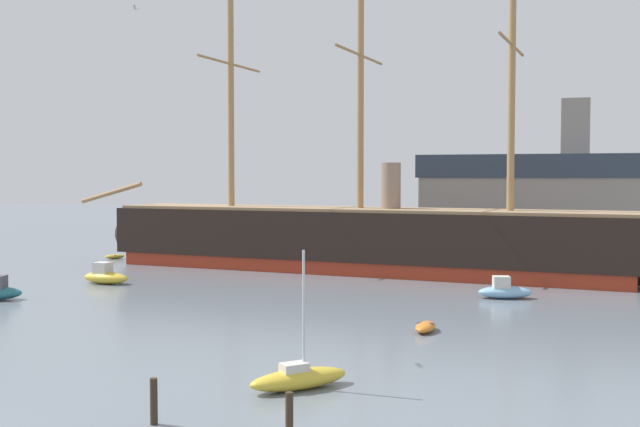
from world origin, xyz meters
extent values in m
cube|color=maroon|center=(3.58, 51.24, 0.66)|extent=(51.17, 13.39, 1.32)
cube|color=black|center=(3.58, 51.24, 3.67)|extent=(53.30, 13.95, 4.71)
ellipsoid|color=black|center=(-20.51, 54.05, 3.01)|extent=(10.25, 8.17, 6.03)
ellipsoid|color=black|center=(27.68, 48.44, 3.01)|extent=(10.25, 8.17, 6.03)
cube|color=#9E7F5B|center=(3.58, 51.24, 6.17)|extent=(52.18, 13.20, 0.28)
cylinder|color=#A37A4C|center=(-10.82, 52.92, 18.27)|extent=(0.66, 0.66, 24.49)
cylinder|color=#A37A4C|center=(-10.82, 52.92, 21.21)|extent=(1.72, 12.60, 0.26)
cylinder|color=#A37A4C|center=(3.58, 51.24, 18.27)|extent=(0.66, 0.66, 24.49)
cylinder|color=#A37A4C|center=(3.58, 51.24, 21.21)|extent=(1.72, 12.60, 0.26)
cylinder|color=#A37A4C|center=(17.99, 49.57, 18.27)|extent=(0.66, 0.66, 24.49)
cylinder|color=#A37A4C|center=(17.99, 49.57, 21.21)|extent=(1.72, 12.60, 0.26)
cylinder|color=#A37A4C|center=(-26.40, 54.73, 7.55)|extent=(8.34, 1.43, 2.51)
cylinder|color=gray|center=(6.73, 50.88, 8.38)|extent=(1.88, 1.88, 4.71)
ellipsoid|color=gold|center=(10.77, 10.21, 0.45)|extent=(4.32, 4.39, 0.90)
cube|color=beige|center=(10.61, 10.04, 0.96)|extent=(1.38, 1.39, 0.47)
cylinder|color=silver|center=(10.94, 10.38, 3.44)|extent=(0.12, 0.12, 5.45)
ellipsoid|color=orange|center=(14.24, 24.15, 0.30)|extent=(1.32, 2.64, 0.61)
cube|color=#4C4C51|center=(14.24, 24.15, 0.53)|extent=(0.97, 0.31, 0.09)
ellipsoid|color=gold|center=(-15.83, 36.76, 0.52)|extent=(4.66, 2.37, 1.04)
cube|color=beige|center=(-16.14, 36.79, 1.36)|extent=(1.50, 1.36, 1.04)
ellipsoid|color=#7FB2D6|center=(18.18, 38.52, 0.48)|extent=(4.38, 2.60, 0.96)
cube|color=beige|center=(17.90, 38.45, 1.24)|extent=(1.47, 1.37, 0.96)
ellipsoid|color=gold|center=(-26.20, 54.90, 0.25)|extent=(2.27, 2.01, 0.50)
cube|color=beige|center=(-26.20, 54.90, 0.44)|extent=(0.62, 0.75, 0.08)
ellipsoid|color=gold|center=(1.62, 66.31, 0.24)|extent=(1.65, 2.24, 0.49)
cube|color=#4C4C51|center=(1.62, 66.31, 0.43)|extent=(0.77, 0.48, 0.07)
cylinder|color=#382B1E|center=(12.61, 3.57, 0.92)|extent=(0.28, 0.28, 1.84)
cylinder|color=#382B1E|center=(7.01, 4.06, 0.89)|extent=(0.29, 0.29, 1.78)
cube|color=#565659|center=(25.30, 72.89, 0.40)|extent=(40.08, 18.79, 0.80)
cube|color=gray|center=(25.30, 72.89, 5.04)|extent=(36.43, 15.65, 8.48)
cube|color=#333D4C|center=(25.30, 72.89, 10.58)|extent=(37.16, 15.97, 2.60)
cube|color=gray|center=(24.21, 72.89, 15.18)|extent=(3.20, 3.20, 6.60)
ellipsoid|color=silver|center=(-0.96, 16.72, 18.75)|extent=(0.34, 0.23, 0.11)
sphere|color=silver|center=(-0.78, 16.80, 18.76)|extent=(0.09, 0.09, 0.09)
cube|color=#ADA89E|center=(-1.08, 16.99, 18.77)|extent=(0.30, 0.47, 0.10)
cube|color=#ADA89E|center=(-0.85, 16.46, 18.77)|extent=(0.30, 0.47, 0.10)
camera|label=1|loc=(21.18, -21.31, 9.40)|focal=42.66mm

